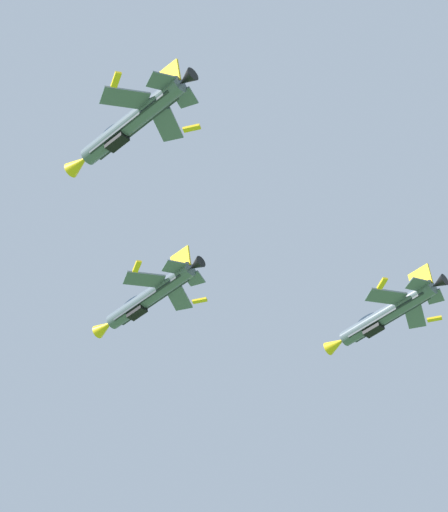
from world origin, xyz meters
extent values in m
cylinder|color=#4C5666|center=(-15.55, 88.22, 92.28)|extent=(10.80, 8.29, 1.70)
cube|color=#232833|center=(-15.50, 88.29, 91.82)|extent=(9.11, 7.01, 0.64)
cone|color=yellow|center=(-21.40, 92.33, 92.28)|extent=(2.86, 2.66, 1.56)
cone|color=black|center=(-10.03, 84.34, 92.28)|extent=(2.09, 2.03, 1.36)
ellipsoid|color=#192333|center=(-17.77, 89.65, 92.91)|extent=(3.35, 2.88, 1.27)
cube|color=black|center=(-17.24, 89.58, 91.49)|extent=(2.51, 2.27, 1.01)
cube|color=#4C5666|center=(-15.62, 85.14, 91.76)|extent=(4.58, 3.58, 0.91)
cube|color=yellow|center=(-15.89, 82.81, 91.40)|extent=(1.25, 1.69, 0.33)
cube|color=#4C5666|center=(-12.66, 89.35, 92.64)|extent=(2.40, 4.38, 0.91)
cube|color=yellow|center=(-10.56, 90.41, 93.00)|extent=(1.66, 0.78, 0.33)
cube|color=#4C5666|center=(-12.24, 84.06, 92.03)|extent=(2.77, 2.62, 0.53)
cube|color=#4C5666|center=(-10.51, 86.52, 92.54)|extent=(2.15, 2.52, 0.53)
cube|color=yellow|center=(-11.80, 85.21, 94.07)|extent=(2.49, 2.01, 2.60)
cylinder|color=#4C5666|center=(-12.03, 61.85, 88.27)|extent=(10.80, 8.29, 1.70)
cube|color=#232833|center=(-11.98, 61.92, 87.81)|extent=(9.11, 7.02, 0.68)
cone|color=yellow|center=(-17.88, 65.95, 88.27)|extent=(2.86, 2.66, 1.56)
cone|color=black|center=(-6.50, 57.97, 88.27)|extent=(2.09, 2.03, 1.36)
ellipsoid|color=#192333|center=(-14.26, 63.26, 88.89)|extent=(3.36, 2.90, 1.29)
cube|color=black|center=(-13.71, 63.22, 87.48)|extent=(2.52, 2.28, 1.04)
cube|color=#4C5666|center=(-12.08, 58.78, 87.67)|extent=(4.57, 3.58, 1.02)
cube|color=yellow|center=(-12.35, 56.45, 87.26)|extent=(1.25, 1.69, 0.35)
cube|color=#4C5666|center=(-9.14, 62.97, 88.70)|extent=(2.40, 4.36, 1.02)
cube|color=yellow|center=(-7.05, 64.01, 89.11)|extent=(1.66, 0.79, 0.35)
cube|color=#4C5666|center=(-8.71, 57.69, 87.97)|extent=(2.76, 2.62, 0.59)
cube|color=#4C5666|center=(-7.00, 60.14, 88.57)|extent=(2.15, 2.52, 0.59)
cube|color=yellow|center=(-8.30, 58.80, 90.04)|extent=(2.53, 2.07, 2.59)
cylinder|color=#4C5666|center=(9.44, 93.44, 91.22)|extent=(10.80, 8.29, 1.70)
cube|color=#232833|center=(9.47, 93.49, 90.75)|extent=(9.10, 7.01, 0.59)
cone|color=yellow|center=(3.58, 97.55, 91.22)|extent=(2.86, 2.66, 1.56)
cone|color=black|center=(14.96, 89.56, 91.22)|extent=(2.09, 2.03, 1.36)
ellipsoid|color=#192333|center=(7.22, 94.88, 91.85)|extent=(3.33, 2.85, 1.24)
cube|color=black|center=(7.73, 94.77, 90.42)|extent=(2.49, 2.25, 0.98)
cube|color=#4C5666|center=(9.36, 90.35, 90.77)|extent=(4.59, 3.59, 0.78)
cube|color=yellow|center=(9.08, 88.00, 90.49)|extent=(1.25, 1.69, 0.31)
cube|color=#4C5666|center=(12.33, 94.58, 91.49)|extent=(2.40, 4.39, 0.78)
cube|color=yellow|center=(14.44, 95.64, 91.78)|extent=(1.66, 0.78, 0.31)
cube|color=#4C5666|center=(12.74, 89.27, 91.01)|extent=(2.77, 2.62, 0.46)
cube|color=#4C5666|center=(14.48, 91.75, 91.43)|extent=(2.15, 2.53, 0.46)
cube|color=yellow|center=(13.22, 90.48, 93.01)|extent=(2.45, 1.95, 2.60)
camera|label=1|loc=(5.67, -3.45, 1.44)|focal=85.65mm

